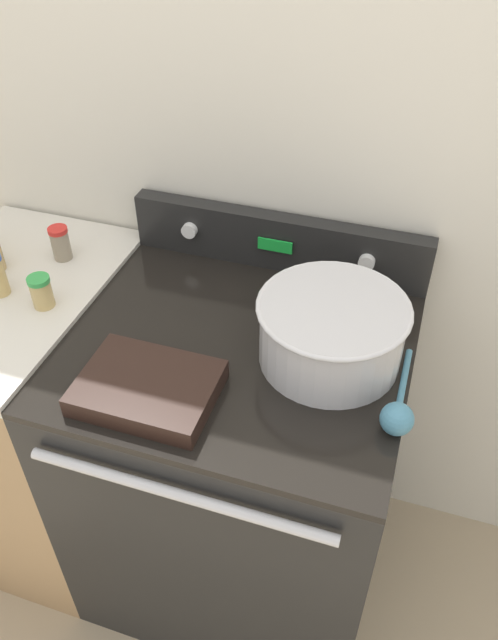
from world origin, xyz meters
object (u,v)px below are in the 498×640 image
(mixing_bowl, at_px, (332,329))
(ladle, at_px, (398,414))
(spice_jar_green_cap, at_px, (41,292))
(casserole_dish, at_px, (148,387))
(spice_jar_red_cap, at_px, (60,243))

(mixing_bowl, distance_m, ladle, 0.23)
(mixing_bowl, height_order, spice_jar_green_cap, mixing_bowl)
(casserole_dish, height_order, spice_jar_green_cap, spice_jar_green_cap)
(casserole_dish, bearing_deg, ladle, 9.25)
(mixing_bowl, distance_m, spice_jar_red_cap, 0.76)
(casserole_dish, distance_m, spice_jar_red_cap, 0.56)
(casserole_dish, relative_size, ladle, 1.06)
(ladle, distance_m, spice_jar_green_cap, 0.86)
(mixing_bowl, relative_size, ladle, 1.24)
(casserole_dish, xyz_separation_m, spice_jar_red_cap, (-0.42, 0.37, 0.03))
(spice_jar_green_cap, relative_size, spice_jar_red_cap, 0.89)
(mixing_bowl, relative_size, casserole_dish, 1.17)
(casserole_dish, bearing_deg, mixing_bowl, 34.52)
(ladle, bearing_deg, mixing_bowl, 139.07)
(spice_jar_green_cap, bearing_deg, casserole_dish, -26.88)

